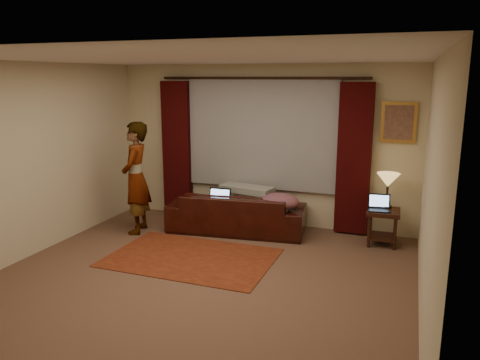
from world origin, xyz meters
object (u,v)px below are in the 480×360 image
(laptop_table, at_px, (380,203))
(tiffany_lamp, at_px, (387,191))
(laptop_sofa, at_px, (217,198))
(person, at_px, (136,178))
(end_table, at_px, (382,227))
(sofa, at_px, (237,205))

(laptop_table, bearing_deg, tiffany_lamp, 54.18)
(tiffany_lamp, bearing_deg, laptop_sofa, -170.21)
(laptop_table, height_order, person, person)
(end_table, bearing_deg, tiffany_lamp, 73.33)
(tiffany_lamp, bearing_deg, laptop_table, -116.97)
(tiffany_lamp, distance_m, person, 3.78)
(sofa, distance_m, person, 1.62)
(sofa, xyz_separation_m, tiffany_lamp, (2.23, 0.24, 0.36))
(laptop_sofa, bearing_deg, person, -164.46)
(sofa, height_order, laptop_sofa, sofa)
(sofa, height_order, person, person)
(laptop_table, bearing_deg, person, -178.56)
(end_table, relative_size, laptop_table, 1.58)
(laptop_table, bearing_deg, laptop_sofa, 177.47)
(end_table, distance_m, person, 3.78)
(person, bearing_deg, end_table, 84.84)
(end_table, bearing_deg, laptop_table, -128.47)
(end_table, xyz_separation_m, laptop_table, (-0.05, -0.07, 0.38))
(end_table, relative_size, person, 0.30)
(laptop_sofa, relative_size, tiffany_lamp, 0.73)
(sofa, bearing_deg, laptop_table, 175.08)
(laptop_sofa, xyz_separation_m, person, (-1.20, -0.39, 0.31))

